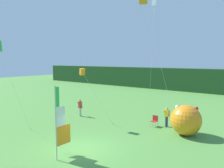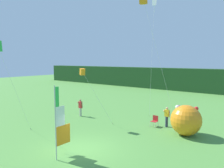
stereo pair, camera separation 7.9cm
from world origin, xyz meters
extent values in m
plane|color=#518E3D|center=(0.00, 0.00, 0.00)|extent=(120.00, 120.00, 0.00)
cube|color=#1E421E|center=(0.00, 29.47, 2.00)|extent=(80.00, 2.40, 4.00)
cylinder|color=#B7B7BC|center=(-0.09, -1.96, 2.06)|extent=(0.06, 0.06, 4.11)
cube|color=orange|center=(-0.09, -1.44, 1.29)|extent=(0.02, 0.97, 1.10)
cube|color=white|center=(-0.09, -1.63, 2.39)|extent=(0.02, 0.60, 1.10)
cube|color=green|center=(-0.09, -1.81, 3.48)|extent=(0.02, 0.23, 1.10)
cylinder|color=#2D334C|center=(2.12, 7.44, 0.44)|extent=(0.22, 0.22, 0.87)
cube|color=yellow|center=(2.12, 7.44, 1.15)|extent=(0.36, 0.20, 0.55)
sphere|color=tan|center=(2.12, 7.44, 1.54)|extent=(0.20, 0.20, 0.20)
cylinder|color=tan|center=(1.89, 7.50, 1.20)|extent=(0.09, 0.48, 0.42)
cylinder|color=tan|center=(2.35, 7.45, 1.10)|extent=(0.09, 0.14, 0.56)
cylinder|color=#B7B2A3|center=(-5.96, 5.51, 0.41)|extent=(0.22, 0.22, 0.81)
cube|color=red|center=(-5.96, 5.51, 1.13)|extent=(0.36, 0.20, 0.64)
sphere|color=#A37556|center=(-5.96, 5.51, 1.57)|extent=(0.20, 0.20, 0.20)
cylinder|color=#A37556|center=(-6.19, 5.57, 1.22)|extent=(0.09, 0.48, 0.42)
cylinder|color=#A37556|center=(-5.73, 5.52, 1.12)|extent=(0.09, 0.14, 0.56)
sphere|color=orange|center=(4.07, 6.37, 1.11)|extent=(2.22, 2.22, 2.22)
sphere|color=white|center=(3.45, 6.25, 2.02)|extent=(0.31, 0.31, 0.31)
sphere|color=#DB33A8|center=(3.38, 6.67, 1.92)|extent=(0.31, 0.31, 0.31)
sphere|color=red|center=(4.64, 6.77, 1.98)|extent=(0.31, 0.31, 0.31)
cylinder|color=#BCBCC1|center=(1.05, 6.60, 0.21)|extent=(0.03, 0.03, 0.42)
cylinder|color=#BCBCC1|center=(1.53, 6.60, 0.21)|extent=(0.03, 0.03, 0.42)
cylinder|color=#BCBCC1|center=(1.05, 7.08, 0.21)|extent=(0.03, 0.03, 0.42)
cylinder|color=#BCBCC1|center=(1.53, 7.08, 0.21)|extent=(0.03, 0.03, 0.42)
cube|color=#B22323|center=(1.29, 6.84, 0.43)|extent=(0.48, 0.48, 0.03)
cube|color=#B22323|center=(1.29, 7.08, 0.67)|extent=(0.48, 0.03, 0.44)
cylinder|color=brown|center=(-0.70, 9.69, 0.04)|extent=(0.03, 0.03, 0.08)
cylinder|color=silver|center=(-1.31, 11.18, 5.78)|extent=(1.25, 3.00, 11.56)
cube|color=white|center=(-1.93, 12.67, 11.56)|extent=(0.51, 0.34, 0.64)
cylinder|color=white|center=(-1.93, 12.67, 10.87)|extent=(0.02, 0.02, 0.70)
cylinder|color=brown|center=(3.49, 6.49, 0.04)|extent=(0.03, 0.03, 0.08)
cylinder|color=silver|center=(2.04, 6.24, 5.04)|extent=(2.91, 0.52, 10.08)
cylinder|color=brown|center=(-6.08, 0.19, 0.04)|extent=(0.03, 0.03, 0.08)
cylinder|color=silver|center=(-6.05, -0.93, 3.20)|extent=(0.08, 2.26, 6.40)
cylinder|color=brown|center=(-1.85, 5.35, 0.04)|extent=(0.03, 0.03, 0.08)
cylinder|color=silver|center=(-2.77, 4.48, 2.25)|extent=(1.84, 1.75, 4.50)
cube|color=orange|center=(-3.68, 3.61, 4.49)|extent=(0.53, 0.49, 0.58)
camera|label=1|loc=(9.34, -9.22, 5.44)|focal=35.27mm
camera|label=2|loc=(9.40, -9.17, 5.44)|focal=35.27mm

